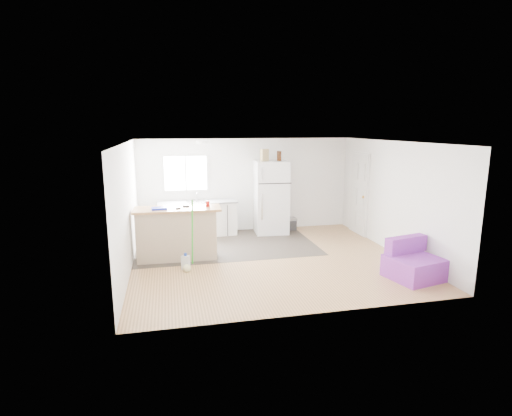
{
  "coord_description": "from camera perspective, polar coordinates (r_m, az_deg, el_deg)",
  "views": [
    {
      "loc": [
        -1.98,
        -7.61,
        2.7
      ],
      "look_at": [
        -0.14,
        0.7,
        0.95
      ],
      "focal_mm": 28.0,
      "sensor_mm": 36.0,
      "label": 1
    }
  ],
  "objects": [
    {
      "name": "purple_seat",
      "position": [
        7.81,
        21.5,
        -7.47
      ],
      "size": [
        1.01,
        0.98,
        0.7
      ],
      "rotation": [
        0.0,
        0.0,
        0.22
      ],
      "color": "purple",
      "rests_on": "floor"
    },
    {
      "name": "ceiling_fixture",
      "position": [
        8.85,
        -7.52,
        9.29
      ],
      "size": [
        0.3,
        0.3,
        0.07
      ],
      "primitive_type": "cylinder",
      "color": "white",
      "rests_on": "ceiling"
    },
    {
      "name": "vinyl_zone",
      "position": [
        9.35,
        -4.25,
        -5.22
      ],
      "size": [
        4.05,
        2.5,
        0.0
      ],
      "primitive_type": "cube",
      "color": "#2F2823",
      "rests_on": "floor"
    },
    {
      "name": "kitchen_cabinets",
      "position": [
        10.09,
        -8.32,
        -1.46
      ],
      "size": [
        1.98,
        0.72,
        1.14
      ],
      "rotation": [
        0.0,
        0.0,
        0.06
      ],
      "color": "white",
      "rests_on": "floor"
    },
    {
      "name": "red_cup",
      "position": [
        8.29,
        -6.92,
        0.61
      ],
      "size": [
        0.1,
        0.1,
        0.12
      ],
      "primitive_type": "cylinder",
      "rotation": [
        0.0,
        0.0,
        0.37
      ],
      "color": "red",
      "rests_on": "peninsula"
    },
    {
      "name": "cooler",
      "position": [
        10.62,
        4.59,
        -2.27
      ],
      "size": [
        0.43,
        0.3,
        0.32
      ],
      "rotation": [
        0.0,
        0.0,
        0.03
      ],
      "color": "#2A2B2D",
      "rests_on": "floor"
    },
    {
      "name": "peninsula",
      "position": [
        8.38,
        -11.23,
        -3.55
      ],
      "size": [
        1.77,
        0.73,
        1.07
      ],
      "rotation": [
        0.0,
        0.0,
        -0.03
      ],
      "color": "tan",
      "rests_on": "floor"
    },
    {
      "name": "cardboard_box",
      "position": [
        9.97,
        1.23,
        7.56
      ],
      "size": [
        0.22,
        0.17,
        0.3
      ],
      "primitive_type": "cube",
      "rotation": [
        0.0,
        0.0,
        0.39
      ],
      "color": "tan",
      "rests_on": "refrigerator"
    },
    {
      "name": "bottle_right",
      "position": [
        10.13,
        3.21,
        7.46
      ],
      "size": [
        0.07,
        0.07,
        0.25
      ],
      "primitive_type": "cylinder",
      "rotation": [
        0.0,
        0.0,
        -0.03
      ],
      "color": "#381B0A",
      "rests_on": "refrigerator"
    },
    {
      "name": "refrigerator",
      "position": [
        10.19,
        2.16,
        1.55
      ],
      "size": [
        0.86,
        0.82,
        1.85
      ],
      "rotation": [
        0.0,
        0.0,
        -0.06
      ],
      "color": "white",
      "rests_on": "floor"
    },
    {
      "name": "tool_a",
      "position": [
        8.34,
        -9.96,
        0.27
      ],
      "size": [
        0.15,
        0.08,
        0.03
      ],
      "primitive_type": "cube",
      "rotation": [
        0.0,
        0.0,
        -0.24
      ],
      "color": "black",
      "rests_on": "peninsula"
    },
    {
      "name": "cleaner_jug",
      "position": [
        7.83,
        -10.01,
        -7.65
      ],
      "size": [
        0.18,
        0.16,
        0.33
      ],
      "rotation": [
        0.0,
        0.0,
        -0.42
      ],
      "color": "silver",
      "rests_on": "floor"
    },
    {
      "name": "interior_door",
      "position": [
        10.44,
        14.5,
        1.93
      ],
      "size": [
        0.11,
        0.92,
        2.1
      ],
      "color": "white",
      "rests_on": "right_wall"
    },
    {
      "name": "room",
      "position": [
        8.01,
        2.06,
        0.78
      ],
      "size": [
        5.51,
        5.01,
        2.41
      ],
      "color": "olive",
      "rests_on": "ground"
    },
    {
      "name": "window",
      "position": [
        10.17,
        -10.02,
        4.92
      ],
      "size": [
        1.18,
        0.06,
        0.98
      ],
      "color": "white",
      "rests_on": "back_wall"
    },
    {
      "name": "tool_b",
      "position": [
        8.16,
        -11.03,
        -0.03
      ],
      "size": [
        0.11,
        0.06,
        0.03
      ],
      "primitive_type": "cube",
      "rotation": [
        0.0,
        0.0,
        0.23
      ],
      "color": "black",
      "rests_on": "peninsula"
    },
    {
      "name": "bottle_left",
      "position": [
        10.02,
        3.45,
        7.41
      ],
      "size": [
        0.08,
        0.08,
        0.25
      ],
      "primitive_type": "cylinder",
      "rotation": [
        0.0,
        0.0,
        0.09
      ],
      "color": "#381B0A",
      "rests_on": "refrigerator"
    },
    {
      "name": "blue_tray",
      "position": [
        8.2,
        -13.66,
        -0.05
      ],
      "size": [
        0.32,
        0.25,
        0.04
      ],
      "primitive_type": "cube",
      "rotation": [
        0.0,
        0.0,
        0.1
      ],
      "color": "#1320B4",
      "rests_on": "peninsula"
    },
    {
      "name": "mop",
      "position": [
        7.71,
        -9.66,
        -7.26
      ],
      "size": [
        0.23,
        0.39,
        1.4
      ],
      "rotation": [
        0.0,
        0.0,
        0.05
      ],
      "color": "green",
      "rests_on": "floor"
    }
  ]
}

